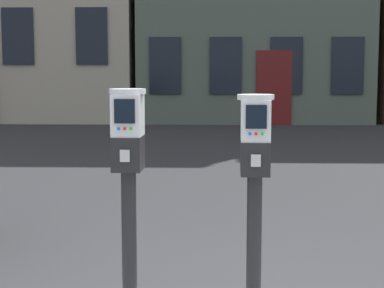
{
  "coord_description": "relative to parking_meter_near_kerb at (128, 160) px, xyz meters",
  "views": [
    {
      "loc": [
        -0.1,
        -3.99,
        1.62
      ],
      "look_at": [
        -0.23,
        -0.08,
        1.16
      ],
      "focal_mm": 60.9,
      "sensor_mm": 36.0,
      "label": 1
    }
  ],
  "objects": [
    {
      "name": "parking_meter_near_kerb",
      "position": [
        0.0,
        0.0,
        0.0
      ],
      "size": [
        0.22,
        0.25,
        1.36
      ],
      "rotation": [
        0.0,
        0.0,
        -1.6
      ],
      "color": "black",
      "rests_on": "sidewalk_slab"
    },
    {
      "name": "parking_meter_twin_adjacent",
      "position": [
        0.75,
        -0.0,
        -0.02
      ],
      "size": [
        0.22,
        0.25,
        1.33
      ],
      "rotation": [
        0.0,
        0.0,
        -1.6
      ],
      "color": "black",
      "rests_on": "sidewalk_slab"
    }
  ]
}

